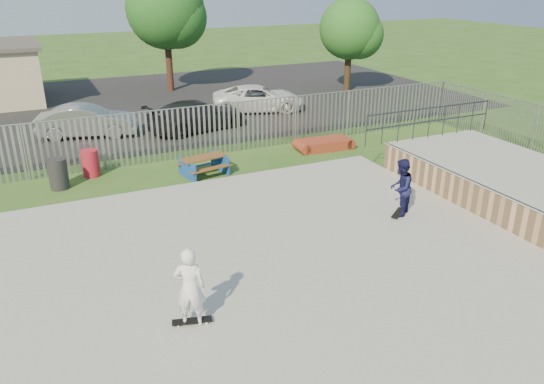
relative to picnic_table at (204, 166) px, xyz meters
name	(u,v)px	position (x,y,z in m)	size (l,w,h in m)	color
ground	(236,276)	(-1.48, -6.93, -0.34)	(120.00, 120.00, 0.00)	#30541D
concrete_slab	(236,274)	(-1.48, -6.93, -0.27)	(15.00, 12.00, 0.15)	#979792
quarter_pipe	(501,180)	(8.02, -5.89, 0.21)	(5.50, 7.05, 2.19)	tan
fence	(212,171)	(-0.48, -2.34, 0.66)	(26.04, 16.02, 2.00)	gray
picnic_table	(204,166)	(0.00, 0.00, 0.00)	(1.83, 1.60, 0.67)	brown
funbox	(324,144)	(5.40, 0.81, -0.14)	(2.09, 1.13, 0.41)	maroon
trash_bin_red	(91,163)	(-3.67, 1.55, 0.14)	(0.58, 0.58, 0.96)	#A51929
trash_bin_grey	(58,174)	(-4.79, 0.78, 0.17)	(0.62, 0.62, 1.03)	#242326
parking_lot	(108,107)	(-1.48, 12.07, -0.33)	(40.00, 18.00, 0.02)	black
car_silver	(87,121)	(-3.12, 6.74, 0.37)	(1.46, 4.19, 1.38)	#AEAEB3
car_dark	(197,115)	(1.54, 5.73, 0.36)	(1.90, 4.68, 1.36)	black
car_white	(259,98)	(5.57, 7.89, 0.33)	(2.19, 4.74, 1.32)	white
tree_mid	(165,10)	(2.78, 14.99, 4.40)	(4.56, 4.56, 7.04)	#43241A
tree_right	(350,29)	(12.43, 10.19, 3.34)	(3.55, 3.55, 5.47)	#392916
skateboard_a	(398,213)	(3.96, -5.97, -0.16)	(0.76, 0.64, 0.08)	black
skateboard_b	(192,322)	(-3.02, -8.46, -0.16)	(0.82, 0.39, 0.08)	black
skater_navy	(401,188)	(3.96, -5.97, 0.66)	(0.83, 0.64, 1.70)	#151642
skater_white	(190,287)	(-3.02, -8.46, 0.66)	(0.62, 0.41, 1.70)	white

